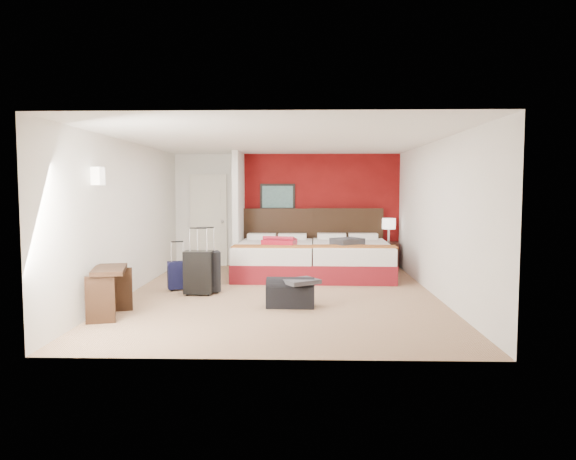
{
  "coord_description": "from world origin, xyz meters",
  "views": [
    {
      "loc": [
        0.35,
        -8.43,
        1.74
      ],
      "look_at": [
        0.1,
        0.8,
        1.0
      ],
      "focal_mm": 32.6,
      "sensor_mm": 36.0,
      "label": 1
    }
  ],
  "objects_px": {
    "red_suitcase_open": "(280,241)",
    "desk": "(110,292)",
    "nightstand": "(388,255)",
    "bed_right": "(351,260)",
    "table_lamp": "(389,230)",
    "suitcase_black": "(199,274)",
    "bed_left": "(275,259)",
    "suitcase_charcoal": "(206,273)",
    "duffel_bag": "(291,295)",
    "suitcase_navy": "(178,277)"
  },
  "relations": [
    {
      "from": "nightstand",
      "to": "suitcase_black",
      "type": "xyz_separation_m",
      "value": [
        -3.55,
        -2.88,
        0.06
      ]
    },
    {
      "from": "red_suitcase_open",
      "to": "table_lamp",
      "type": "distance_m",
      "value": 2.53
    },
    {
      "from": "suitcase_charcoal",
      "to": "suitcase_navy",
      "type": "bearing_deg",
      "value": 137.98
    },
    {
      "from": "red_suitcase_open",
      "to": "suitcase_navy",
      "type": "relative_size",
      "value": 1.86
    },
    {
      "from": "suitcase_black",
      "to": "bed_right",
      "type": "bearing_deg",
      "value": 36.88
    },
    {
      "from": "bed_left",
      "to": "duffel_bag",
      "type": "xyz_separation_m",
      "value": [
        0.37,
        -2.77,
        -0.14
      ]
    },
    {
      "from": "bed_right",
      "to": "suitcase_black",
      "type": "distance_m",
      "value": 3.28
    },
    {
      "from": "bed_left",
      "to": "suitcase_charcoal",
      "type": "height_order",
      "value": "suitcase_charcoal"
    },
    {
      "from": "red_suitcase_open",
      "to": "nightstand",
      "type": "distance_m",
      "value": 2.56
    },
    {
      "from": "desk",
      "to": "table_lamp",
      "type": "bearing_deg",
      "value": 29.95
    },
    {
      "from": "nightstand",
      "to": "suitcase_black",
      "type": "bearing_deg",
      "value": -135.43
    },
    {
      "from": "duffel_bag",
      "to": "desk",
      "type": "xyz_separation_m",
      "value": [
        -2.42,
        -0.69,
        0.16
      ]
    },
    {
      "from": "nightstand",
      "to": "duffel_bag",
      "type": "distance_m",
      "value": 4.22
    },
    {
      "from": "table_lamp",
      "to": "suitcase_charcoal",
      "type": "height_order",
      "value": "table_lamp"
    },
    {
      "from": "nightstand",
      "to": "bed_right",
      "type": "bearing_deg",
      "value": -127.73
    },
    {
      "from": "bed_left",
      "to": "duffel_bag",
      "type": "bearing_deg",
      "value": -80.89
    },
    {
      "from": "nightstand",
      "to": "table_lamp",
      "type": "xyz_separation_m",
      "value": [
        0.0,
        0.0,
        0.55
      ]
    },
    {
      "from": "bed_left",
      "to": "bed_right",
      "type": "distance_m",
      "value": 1.51
    },
    {
      "from": "suitcase_black",
      "to": "suitcase_charcoal",
      "type": "relative_size",
      "value": 1.04
    },
    {
      "from": "red_suitcase_open",
      "to": "nightstand",
      "type": "height_order",
      "value": "red_suitcase_open"
    },
    {
      "from": "suitcase_charcoal",
      "to": "desk",
      "type": "xyz_separation_m",
      "value": [
        -1.0,
        -1.65,
        0.01
      ]
    },
    {
      "from": "bed_left",
      "to": "table_lamp",
      "type": "distance_m",
      "value": 2.63
    },
    {
      "from": "duffel_bag",
      "to": "desk",
      "type": "distance_m",
      "value": 2.52
    },
    {
      "from": "red_suitcase_open",
      "to": "duffel_bag",
      "type": "xyz_separation_m",
      "value": [
        0.27,
        -2.67,
        -0.52
      ]
    },
    {
      "from": "nightstand",
      "to": "desk",
      "type": "height_order",
      "value": "desk"
    },
    {
      "from": "suitcase_black",
      "to": "desk",
      "type": "bearing_deg",
      "value": -120.16
    },
    {
      "from": "table_lamp",
      "to": "desk",
      "type": "xyz_separation_m",
      "value": [
        -4.46,
        -4.38,
        -0.5
      ]
    },
    {
      "from": "bed_right",
      "to": "table_lamp",
      "type": "relative_size",
      "value": 4.23
    },
    {
      "from": "table_lamp",
      "to": "suitcase_navy",
      "type": "distance_m",
      "value": 4.75
    },
    {
      "from": "bed_left",
      "to": "table_lamp",
      "type": "relative_size",
      "value": 4.18
    },
    {
      "from": "table_lamp",
      "to": "suitcase_charcoal",
      "type": "distance_m",
      "value": 4.44
    },
    {
      "from": "red_suitcase_open",
      "to": "desk",
      "type": "relative_size",
      "value": 1.06
    },
    {
      "from": "bed_right",
      "to": "duffel_bag",
      "type": "xyz_separation_m",
      "value": [
        -1.14,
        -2.74,
        -0.15
      ]
    },
    {
      "from": "bed_right",
      "to": "table_lamp",
      "type": "bearing_deg",
      "value": 48.15
    },
    {
      "from": "bed_right",
      "to": "nightstand",
      "type": "height_order",
      "value": "bed_right"
    },
    {
      "from": "bed_right",
      "to": "suitcase_navy",
      "type": "bearing_deg",
      "value": -152.06
    },
    {
      "from": "suitcase_black",
      "to": "suitcase_navy",
      "type": "bearing_deg",
      "value": 139.98
    },
    {
      "from": "suitcase_charcoal",
      "to": "red_suitcase_open",
      "type": "bearing_deg",
      "value": 37.95
    },
    {
      "from": "bed_left",
      "to": "suitcase_black",
      "type": "xyz_separation_m",
      "value": [
        -1.14,
        -1.95,
        0.02
      ]
    },
    {
      "from": "bed_right",
      "to": "suitcase_black",
      "type": "height_order",
      "value": "suitcase_black"
    },
    {
      "from": "bed_left",
      "to": "desk",
      "type": "xyz_separation_m",
      "value": [
        -2.05,
        -3.46,
        0.02
      ]
    },
    {
      "from": "table_lamp",
      "to": "suitcase_charcoal",
      "type": "relative_size",
      "value": 0.78
    },
    {
      "from": "bed_left",
      "to": "red_suitcase_open",
      "type": "relative_size",
      "value": 2.5
    },
    {
      "from": "table_lamp",
      "to": "desk",
      "type": "height_order",
      "value": "table_lamp"
    },
    {
      "from": "bed_left",
      "to": "suitcase_navy",
      "type": "distance_m",
      "value": 2.23
    },
    {
      "from": "nightstand",
      "to": "suitcase_navy",
      "type": "relative_size",
      "value": 1.25
    },
    {
      "from": "red_suitcase_open",
      "to": "desk",
      "type": "bearing_deg",
      "value": -111.0
    },
    {
      "from": "table_lamp",
      "to": "suitcase_charcoal",
      "type": "bearing_deg",
      "value": -141.67
    },
    {
      "from": "suitcase_black",
      "to": "duffel_bag",
      "type": "distance_m",
      "value": 1.73
    },
    {
      "from": "bed_left",
      "to": "desk",
      "type": "relative_size",
      "value": 2.65
    }
  ]
}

